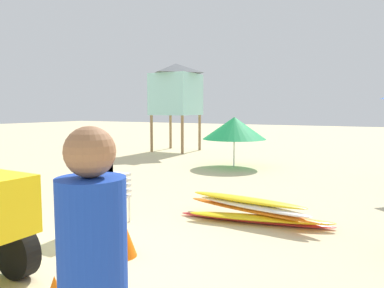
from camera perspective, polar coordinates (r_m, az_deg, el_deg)
name	(u,v)px	position (r m, az deg, el deg)	size (l,w,h in m)	color
ground	(25,277)	(4.71, -24.70, -18.36)	(80.00, 80.00, 0.00)	beige
stacked_plastic_chairs	(106,182)	(5.98, -13.31, -5.89)	(0.48, 0.48, 1.20)	white
surfboard_pile	(252,211)	(6.16, 9.43, -10.29)	(2.61, 0.90, 0.40)	red
lifeguard_near_right	(93,287)	(1.88, -15.19, -20.81)	(0.32, 0.32, 1.79)	black
lifeguard_tower	(176,89)	(16.22, -2.55, 8.59)	(1.98, 1.98, 3.86)	olive
beach_umbrella_left	(234,128)	(11.81, 6.64, 2.50)	(2.05, 2.05, 1.62)	beige
traffic_cone_far	(121,235)	(4.83, -11.01, -13.78)	(0.39, 0.39, 0.56)	orange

